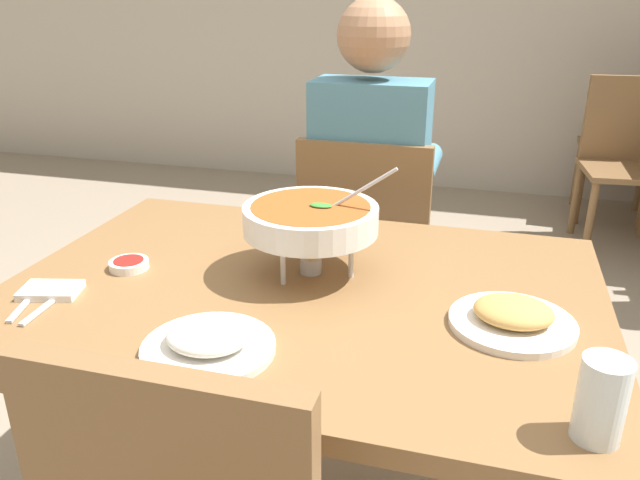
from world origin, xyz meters
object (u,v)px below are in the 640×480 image
at_px(chair_diner_main, 368,249).
at_px(appetizer_plate, 513,317).
at_px(dining_table_main, 302,326).
at_px(chair_bg_window, 637,137).
at_px(drink_glass, 600,404).
at_px(chair_bg_right, 625,153).
at_px(rice_plate, 208,342).
at_px(curry_bowl, 312,219).
at_px(diner_main, 372,179).
at_px(sauce_dish, 129,264).

bearing_deg(chair_diner_main, appetizer_plate, -61.13).
distance_m(dining_table_main, chair_bg_window, 3.09).
relative_size(drink_glass, chair_bg_right, 0.14).
relative_size(rice_plate, appetizer_plate, 1.00).
height_order(curry_bowl, chair_bg_window, curry_bowl).
bearing_deg(diner_main, chair_bg_window, 60.09).
xyz_separation_m(dining_table_main, chair_bg_right, (1.06, 2.42, -0.11)).
distance_m(dining_table_main, chair_diner_main, 0.75).
relative_size(chair_diner_main, appetizer_plate, 3.75).
xyz_separation_m(rice_plate, chair_bg_right, (1.14, 2.72, -0.24)).
bearing_deg(curry_bowl, appetizer_plate, -16.68).
xyz_separation_m(dining_table_main, chair_diner_main, (-0.00, 0.74, -0.11)).
distance_m(dining_table_main, drink_glass, 0.68).
height_order(chair_diner_main, drink_glass, chair_diner_main).
relative_size(appetizer_plate, chair_bg_right, 0.27).
xyz_separation_m(chair_diner_main, appetizer_plate, (0.44, -0.80, 0.24)).
relative_size(appetizer_plate, sauce_dish, 2.67).
height_order(drink_glass, chair_bg_right, chair_bg_right).
xyz_separation_m(chair_bg_right, chair_bg_window, (0.13, 0.43, 0.00)).
bearing_deg(curry_bowl, chair_bg_window, 66.80).
bearing_deg(dining_table_main, diner_main, 90.00).
xyz_separation_m(rice_plate, drink_glass, (0.64, -0.06, 0.04)).
distance_m(chair_diner_main, diner_main, 0.24).
bearing_deg(appetizer_plate, rice_plate, -155.37).
distance_m(rice_plate, sauce_dish, 0.43).
bearing_deg(drink_glass, chair_diner_main, 116.79).
bearing_deg(rice_plate, appetizer_plate, 24.63).
relative_size(appetizer_plate, drink_glass, 1.85).
distance_m(dining_table_main, sauce_dish, 0.43).
bearing_deg(chair_diner_main, chair_bg_window, 60.48).
bearing_deg(chair_bg_window, appetizer_plate, -104.51).
relative_size(chair_diner_main, curry_bowl, 2.71).
xyz_separation_m(curry_bowl, chair_bg_right, (1.06, 2.35, -0.34)).
distance_m(dining_table_main, appetizer_plate, 0.46).
distance_m(appetizer_plate, chair_bg_window, 3.01).
height_order(diner_main, chair_bg_window, diner_main).
bearing_deg(chair_bg_right, curry_bowl, -114.22).
bearing_deg(chair_bg_right, rice_plate, -112.76).
bearing_deg(curry_bowl, rice_plate, -102.89).
relative_size(rice_plate, drink_glass, 1.85).
distance_m(curry_bowl, sauce_dish, 0.44).
bearing_deg(diner_main, appetizer_plate, -62.09).
height_order(curry_bowl, drink_glass, curry_bowl).
bearing_deg(diner_main, sauce_dish, -117.29).
xyz_separation_m(chair_diner_main, chair_bg_right, (1.06, 1.68, 0.00)).
bearing_deg(diner_main, chair_bg_right, 57.23).
relative_size(chair_diner_main, rice_plate, 3.75).
height_order(chair_diner_main, diner_main, diner_main).
bearing_deg(rice_plate, diner_main, 85.68).
bearing_deg(sauce_dish, drink_glass, -19.11).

